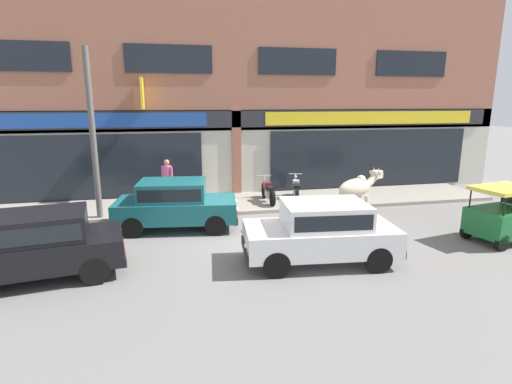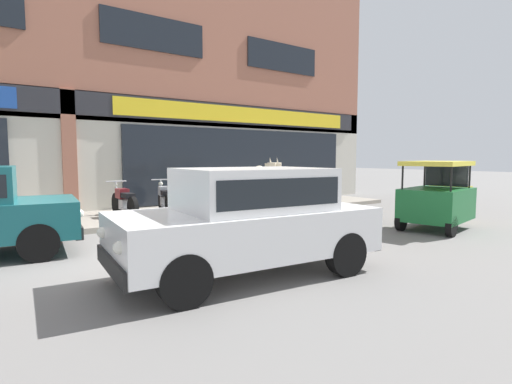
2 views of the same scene
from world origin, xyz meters
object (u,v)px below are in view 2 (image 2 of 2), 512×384
object	(u,v)px
car_1	(248,216)
motorcycle_0	(124,202)
motorcycle_1	(164,199)
auto_rickshaw	(438,200)
cow	(255,183)

from	to	relation	value
car_1	motorcycle_0	size ratio (longest dim) A/B	2.05
car_1	motorcycle_1	distance (m)	5.70
car_1	auto_rickshaw	size ratio (longest dim) A/B	1.76
cow	motorcycle_1	distance (m)	2.73
car_1	motorcycle_1	xyz separation A→B (m)	(1.13, 5.58, -0.31)
motorcycle_1	motorcycle_0	bearing A→B (deg)	-174.16
auto_rickshaw	motorcycle_1	bearing A→B (deg)	129.45
cow	motorcycle_0	size ratio (longest dim) A/B	1.10
auto_rickshaw	motorcycle_1	size ratio (longest dim) A/B	1.19
cow	motorcycle_0	bearing A→B (deg)	136.96
motorcycle_0	motorcycle_1	world-z (taller)	same
cow	motorcycle_0	distance (m)	3.32
auto_rickshaw	motorcycle_1	distance (m)	6.72
cow	motorcycle_1	bearing A→B (deg)	118.81
car_1	motorcycle_0	xyz separation A→B (m)	(0.03, 5.46, -0.31)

